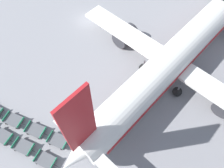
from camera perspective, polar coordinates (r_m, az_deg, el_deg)
ground_plane at (r=42.02m, az=-6.29°, el=16.14°), size 500.00×500.00×0.00m
airplane at (r=32.99m, az=16.50°, el=7.20°), size 33.29×43.21×14.78m
baggage_dolly_row_near_col_b at (r=32.11m, az=-26.71°, el=-12.03°), size 3.23×2.02×0.92m
baggage_dolly_row_near_col_c at (r=30.53m, az=-22.10°, el=-14.90°), size 3.25×2.15×0.92m
baggage_dolly_row_near_col_d at (r=29.17m, az=-16.97°, el=-18.46°), size 3.24×2.06×0.92m
baggage_dolly_row_mid_a_col_b at (r=32.41m, az=-24.25°, el=-8.59°), size 3.25×2.16×0.92m
baggage_dolly_row_mid_a_col_c at (r=30.77m, az=-19.32°, el=-11.29°), size 3.25×2.18×0.92m
baggage_dolly_row_mid_a_col_d at (r=29.48m, az=-13.92°, el=-14.08°), size 3.25×2.15×0.92m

